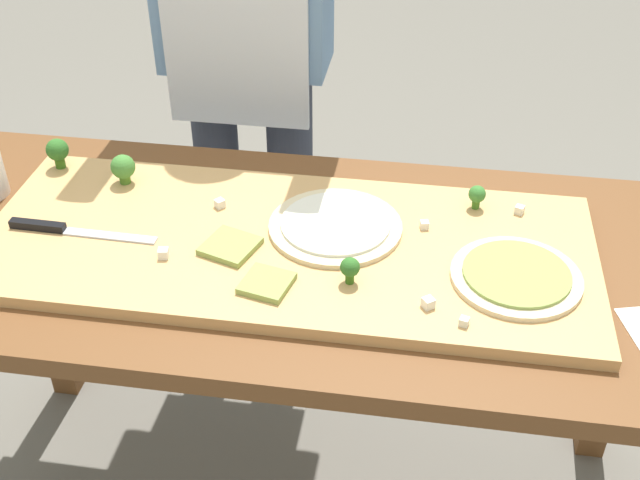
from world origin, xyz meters
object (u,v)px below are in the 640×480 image
object	(u,v)px
pizza_whole_pesto_green	(516,276)
broccoli_floret_front_mid	(350,268)
pizza_slice_near_left	(267,283)
broccoli_floret_back_right	(123,168)
cook_center	(245,26)
broccoli_floret_center_left	(58,151)
cheese_crumble_b	(163,253)
cheese_crumble_e	(428,303)
prep_table	(296,297)
cheese_crumble_f	(220,203)
cheese_crumble_a	(464,322)
chefs_knife	(62,229)
cheese_crumble_c	(520,210)
broccoli_floret_center_right	(477,195)
cheese_crumble_d	(424,225)
pizza_slice_near_right	(230,246)
pizza_whole_white_garlic	(335,226)

from	to	relation	value
pizza_whole_pesto_green	broccoli_floret_front_mid	bearing A→B (deg)	-169.56
pizza_slice_near_left	broccoli_floret_front_mid	distance (m)	0.15
broccoli_floret_back_right	cook_center	bearing A→B (deg)	69.94
pizza_slice_near_left	broccoli_floret_center_left	xyz separation A→B (m)	(-0.52, 0.33, 0.03)
cheese_crumble_b	cheese_crumble_e	size ratio (longest dim) A/B	0.99
prep_table	cheese_crumble_f	bearing A→B (deg)	153.53
broccoli_floret_front_mid	cheese_crumble_a	xyz separation A→B (m)	(0.20, -0.08, -0.02)
cheese_crumble_f	broccoli_floret_back_right	bearing A→B (deg)	164.67
chefs_knife	broccoli_floret_back_right	distance (m)	0.20
cheese_crumble_a	cheese_crumble_c	world-z (taller)	cheese_crumble_c
prep_table	cheese_crumble_e	size ratio (longest dim) A/B	86.68
cheese_crumble_b	cheese_crumble_c	bearing A→B (deg)	20.64
broccoli_floret_center_right	cheese_crumble_b	world-z (taller)	broccoli_floret_center_right
pizza_whole_pesto_green	cheese_crumble_f	size ratio (longest dim) A/B	13.42
broccoli_floret_center_left	cheese_crumble_b	xyz separation A→B (m)	(0.32, -0.27, -0.03)
cheese_crumble_a	cheese_crumble_c	size ratio (longest dim) A/B	0.90
pizza_whole_pesto_green	broccoli_floret_front_mid	world-z (taller)	broccoli_floret_front_mid
cheese_crumble_a	cheese_crumble_c	xyz separation A→B (m)	(0.11, 0.35, 0.00)
broccoli_floret_front_mid	broccoli_floret_center_left	world-z (taller)	broccoli_floret_center_left
broccoli_floret_back_right	broccoli_floret_center_right	world-z (taller)	broccoli_floret_back_right
cheese_crumble_b	cheese_crumble_c	world-z (taller)	cheese_crumble_b
broccoli_floret_center_right	pizza_whole_pesto_green	bearing A→B (deg)	-72.36
broccoli_floret_back_right	prep_table	bearing A→B (deg)	-20.34
broccoli_floret_center_left	cheese_crumble_d	distance (m)	0.79
pizza_slice_near_right	pizza_slice_near_left	bearing A→B (deg)	-47.16
chefs_knife	cheese_crumble_c	world-z (taller)	same
broccoli_floret_center_right	cheese_crumble_c	distance (m)	0.09
chefs_knife	cook_center	distance (m)	0.69
cheese_crumble_b	cheese_crumble_f	world-z (taller)	same
cheese_crumble_b	cook_center	xyz separation A→B (m)	(0.00, 0.68, 0.17)
cheese_crumble_e	pizza_slice_near_right	bearing A→B (deg)	163.47
broccoli_floret_back_right	cheese_crumble_b	size ratio (longest dim) A/B	3.52
broccoli_floret_center_left	broccoli_floret_back_right	size ratio (longest dim) A/B	1.05
pizza_whole_white_garlic	pizza_slice_near_left	xyz separation A→B (m)	(-0.09, -0.19, -0.00)
broccoli_floret_back_right	broccoli_floret_center_left	bearing A→B (deg)	166.32
broccoli_floret_front_mid	broccoli_floret_center_left	xyz separation A→B (m)	(-0.66, 0.29, 0.01)
cheese_crumble_f	cook_center	bearing A→B (deg)	96.41
cheese_crumble_f	pizza_whole_pesto_green	bearing A→B (deg)	-14.00
broccoli_floret_front_mid	cheese_crumble_d	xyz separation A→B (m)	(0.12, 0.18, -0.02)
pizza_whole_pesto_green	cook_center	world-z (taller)	cook_center
cheese_crumble_b	cheese_crumble_d	size ratio (longest dim) A/B	1.18
chefs_knife	pizza_slice_near_left	world-z (taller)	chefs_knife
broccoli_floret_front_mid	cheese_crumble_d	distance (m)	0.22
cheese_crumble_a	prep_table	bearing A→B (deg)	148.40
cheese_crumble_d	cook_center	world-z (taller)	cook_center
broccoli_floret_center_right	cheese_crumble_d	size ratio (longest dim) A/B	3.24
broccoli_floret_front_mid	cheese_crumble_f	distance (m)	0.35
cheese_crumble_b	pizza_whole_white_garlic	bearing A→B (deg)	24.73
pizza_slice_near_right	pizza_whole_white_garlic	bearing A→B (deg)	26.91
pizza_slice_near_right	cook_center	xyz separation A→B (m)	(-0.11, 0.64, 0.17)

